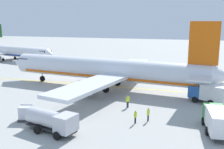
{
  "coord_description": "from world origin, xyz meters",
  "views": [
    {
      "loc": [
        -50.22,
        8.11,
        12.07
      ],
      "look_at": [
        -8.52,
        20.81,
        3.04
      ],
      "focal_mm": 42.39,
      "sensor_mm": 36.0,
      "label": 1
    }
  ],
  "objects_px": {
    "airliner_mid_apron": "(10,51)",
    "service_truck_catering": "(52,120)",
    "cargo_container_near": "(26,113)",
    "crew_marshaller": "(191,81)",
    "service_truck_pushback": "(217,119)",
    "cargo_container_mid": "(195,79)",
    "service_truck_fuel": "(209,93)",
    "crew_loader_left": "(128,101)",
    "airliner_foreground": "(107,70)",
    "crew_loader_right": "(148,113)",
    "crew_supervisor": "(135,116)",
    "cargo_container_far": "(217,87)"
  },
  "relations": [
    {
      "from": "cargo_container_mid",
      "to": "crew_loader_right",
      "type": "xyz_separation_m",
      "value": [
        -22.01,
        5.55,
        0.01
      ]
    },
    {
      "from": "service_truck_catering",
      "to": "service_truck_pushback",
      "type": "bearing_deg",
      "value": -73.26
    },
    {
      "from": "crew_loader_left",
      "to": "cargo_container_near",
      "type": "bearing_deg",
      "value": 127.48
    },
    {
      "from": "service_truck_fuel",
      "to": "service_truck_pushback",
      "type": "distance_m",
      "value": 10.83
    },
    {
      "from": "cargo_container_mid",
      "to": "crew_supervisor",
      "type": "xyz_separation_m",
      "value": [
        -23.17,
        6.89,
        -0.02
      ]
    },
    {
      "from": "airliner_mid_apron",
      "to": "service_truck_catering",
      "type": "height_order",
      "value": "airliner_mid_apron"
    },
    {
      "from": "crew_loader_left",
      "to": "crew_loader_right",
      "type": "height_order",
      "value": "crew_loader_left"
    },
    {
      "from": "service_truck_fuel",
      "to": "cargo_container_near",
      "type": "bearing_deg",
      "value": 122.31
    },
    {
      "from": "service_truck_catering",
      "to": "service_truck_pushback",
      "type": "xyz_separation_m",
      "value": [
        5.17,
        -17.19,
        0.13
      ]
    },
    {
      "from": "service_truck_pushback",
      "to": "crew_marshaller",
      "type": "height_order",
      "value": "service_truck_pushback"
    },
    {
      "from": "crew_marshaller",
      "to": "crew_loader_right",
      "type": "height_order",
      "value": "crew_loader_right"
    },
    {
      "from": "service_truck_fuel",
      "to": "crew_loader_right",
      "type": "relative_size",
      "value": 3.5
    },
    {
      "from": "crew_supervisor",
      "to": "airliner_mid_apron",
      "type": "bearing_deg",
      "value": 50.85
    },
    {
      "from": "crew_marshaller",
      "to": "crew_supervisor",
      "type": "bearing_deg",
      "value": 163.66
    },
    {
      "from": "service_truck_pushback",
      "to": "crew_loader_left",
      "type": "distance_m",
      "value": 12.48
    },
    {
      "from": "service_truck_catering",
      "to": "crew_marshaller",
      "type": "height_order",
      "value": "service_truck_catering"
    },
    {
      "from": "service_truck_pushback",
      "to": "crew_supervisor",
      "type": "bearing_deg",
      "value": 89.86
    },
    {
      "from": "service_truck_pushback",
      "to": "cargo_container_mid",
      "type": "relative_size",
      "value": 3.21
    },
    {
      "from": "service_truck_catering",
      "to": "crew_marshaller",
      "type": "bearing_deg",
      "value": -28.79
    },
    {
      "from": "airliner_foreground",
      "to": "crew_loader_left",
      "type": "relative_size",
      "value": 24.01
    },
    {
      "from": "service_truck_pushback",
      "to": "crew_loader_right",
      "type": "relative_size",
      "value": 3.96
    },
    {
      "from": "cargo_container_far",
      "to": "service_truck_catering",
      "type": "bearing_deg",
      "value": 140.53
    },
    {
      "from": "airliner_mid_apron",
      "to": "cargo_container_near",
      "type": "xyz_separation_m",
      "value": [
        -40.76,
        -33.5,
        -1.89
      ]
    },
    {
      "from": "crew_supervisor",
      "to": "service_truck_fuel",
      "type": "bearing_deg",
      "value": -38.77
    },
    {
      "from": "cargo_container_near",
      "to": "crew_marshaller",
      "type": "xyz_separation_m",
      "value": [
        23.66,
        -19.09,
        0.04
      ]
    },
    {
      "from": "airliner_mid_apron",
      "to": "service_truck_fuel",
      "type": "distance_m",
      "value": 61.47
    },
    {
      "from": "cargo_container_near",
      "to": "service_truck_fuel",
      "type": "bearing_deg",
      "value": -57.69
    },
    {
      "from": "service_truck_fuel",
      "to": "crew_marshaller",
      "type": "distance_m",
      "value": 10.3
    },
    {
      "from": "service_truck_catering",
      "to": "cargo_container_near",
      "type": "bearing_deg",
      "value": 64.65
    },
    {
      "from": "service_truck_pushback",
      "to": "airliner_mid_apron",
      "type": "bearing_deg",
      "value": 55.7
    },
    {
      "from": "service_truck_fuel",
      "to": "crew_loader_right",
      "type": "height_order",
      "value": "service_truck_fuel"
    },
    {
      "from": "cargo_container_near",
      "to": "crew_marshaller",
      "type": "distance_m",
      "value": 30.41
    },
    {
      "from": "airliner_foreground",
      "to": "service_truck_catering",
      "type": "distance_m",
      "value": 19.8
    },
    {
      "from": "service_truck_pushback",
      "to": "cargo_container_near",
      "type": "xyz_separation_m",
      "value": [
        -2.88,
        22.02,
        -0.62
      ]
    },
    {
      "from": "service_truck_fuel",
      "to": "service_truck_pushback",
      "type": "bearing_deg",
      "value": -178.22
    },
    {
      "from": "airliner_mid_apron",
      "to": "crew_loader_right",
      "type": "distance_m",
      "value": 60.32
    },
    {
      "from": "cargo_container_near",
      "to": "crew_loader_left",
      "type": "height_order",
      "value": "cargo_container_near"
    },
    {
      "from": "cargo_container_mid",
      "to": "cargo_container_far",
      "type": "bearing_deg",
      "value": -149.04
    },
    {
      "from": "cargo_container_far",
      "to": "airliner_foreground",
      "type": "bearing_deg",
      "value": 98.68
    },
    {
      "from": "airliner_mid_apron",
      "to": "service_truck_fuel",
      "type": "bearing_deg",
      "value": -116.11
    },
    {
      "from": "service_truck_fuel",
      "to": "cargo_container_mid",
      "type": "bearing_deg",
      "value": 8.24
    },
    {
      "from": "service_truck_fuel",
      "to": "crew_loader_right",
      "type": "distance_m",
      "value": 12.14
    },
    {
      "from": "service_truck_catering",
      "to": "cargo_container_mid",
      "type": "relative_size",
      "value": 3.2
    },
    {
      "from": "airliner_foreground",
      "to": "service_truck_catering",
      "type": "height_order",
      "value": "airliner_foreground"
    },
    {
      "from": "service_truck_fuel",
      "to": "service_truck_pushback",
      "type": "xyz_separation_m",
      "value": [
        -10.83,
        -0.34,
        -0.03
      ]
    },
    {
      "from": "service_truck_catering",
      "to": "crew_marshaller",
      "type": "relative_size",
      "value": 4.05
    },
    {
      "from": "airliner_foreground",
      "to": "service_truck_pushback",
      "type": "distance_m",
      "value": 22.61
    },
    {
      "from": "airliner_foreground",
      "to": "crew_loader_left",
      "type": "xyz_separation_m",
      "value": [
        -9.15,
        -5.97,
        -2.36
      ]
    },
    {
      "from": "airliner_foreground",
      "to": "service_truck_fuel",
      "type": "height_order",
      "value": "airliner_foreground"
    },
    {
      "from": "airliner_foreground",
      "to": "service_truck_catering",
      "type": "xyz_separation_m",
      "value": [
        -19.7,
        -0.04,
        -1.99
      ]
    }
  ]
}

